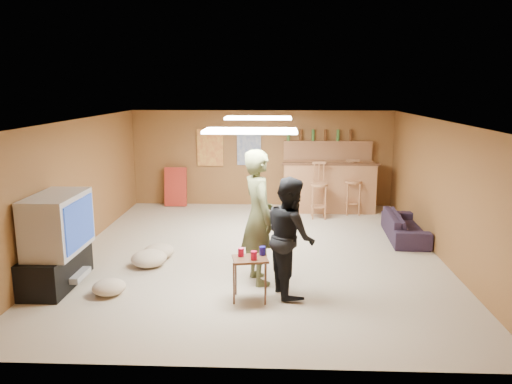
{
  "coord_description": "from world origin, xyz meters",
  "views": [
    {
      "loc": [
        0.35,
        -7.96,
        2.73
      ],
      "look_at": [
        0.0,
        0.2,
        1.0
      ],
      "focal_mm": 35.0,
      "sensor_mm": 36.0,
      "label": 1
    }
  ],
  "objects_px": {
    "tv_body": "(57,223)",
    "tray_table": "(250,279)",
    "sofa": "(405,226)",
    "person_black": "(290,236)",
    "bar_counter": "(329,187)",
    "person_olive": "(259,217)"
  },
  "relations": [
    {
      "from": "tv_body",
      "to": "tray_table",
      "type": "bearing_deg",
      "value": -8.05
    },
    {
      "from": "tv_body",
      "to": "sofa",
      "type": "height_order",
      "value": "tv_body"
    },
    {
      "from": "tv_body",
      "to": "person_black",
      "type": "relative_size",
      "value": 0.69
    },
    {
      "from": "bar_counter",
      "to": "person_olive",
      "type": "xyz_separation_m",
      "value": [
        -1.4,
        -4.19,
        0.4
      ]
    },
    {
      "from": "person_olive",
      "to": "tray_table",
      "type": "bearing_deg",
      "value": 151.79
    },
    {
      "from": "person_black",
      "to": "tray_table",
      "type": "distance_m",
      "value": 0.77
    },
    {
      "from": "person_black",
      "to": "tray_table",
      "type": "height_order",
      "value": "person_black"
    },
    {
      "from": "sofa",
      "to": "tv_body",
      "type": "bearing_deg",
      "value": 117.38
    },
    {
      "from": "person_black",
      "to": "sofa",
      "type": "relative_size",
      "value": 1.0
    },
    {
      "from": "tv_body",
      "to": "tray_table",
      "type": "xyz_separation_m",
      "value": [
        2.66,
        -0.38,
        -0.61
      ]
    },
    {
      "from": "tv_body",
      "to": "person_olive",
      "type": "height_order",
      "value": "person_olive"
    },
    {
      "from": "bar_counter",
      "to": "tray_table",
      "type": "height_order",
      "value": "bar_counter"
    },
    {
      "from": "sofa",
      "to": "tray_table",
      "type": "xyz_separation_m",
      "value": [
        -2.69,
        -2.81,
        0.05
      ]
    },
    {
      "from": "sofa",
      "to": "tray_table",
      "type": "height_order",
      "value": "tray_table"
    },
    {
      "from": "tv_body",
      "to": "person_olive",
      "type": "relative_size",
      "value": 0.58
    },
    {
      "from": "person_olive",
      "to": "sofa",
      "type": "xyz_separation_m",
      "value": [
        2.6,
        2.17,
        -0.72
      ]
    },
    {
      "from": "person_olive",
      "to": "sofa",
      "type": "height_order",
      "value": "person_olive"
    },
    {
      "from": "person_olive",
      "to": "bar_counter",
      "type": "bearing_deg",
      "value": -39.25
    },
    {
      "from": "person_black",
      "to": "sofa",
      "type": "xyz_separation_m",
      "value": [
        2.17,
        2.56,
        -0.56
      ]
    },
    {
      "from": "person_black",
      "to": "tray_table",
      "type": "xyz_separation_m",
      "value": [
        -0.52,
        -0.25,
        -0.51
      ]
    },
    {
      "from": "tv_body",
      "to": "bar_counter",
      "type": "xyz_separation_m",
      "value": [
        4.15,
        4.45,
        -0.35
      ]
    },
    {
      "from": "tv_body",
      "to": "person_olive",
      "type": "bearing_deg",
      "value": 5.49
    }
  ]
}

